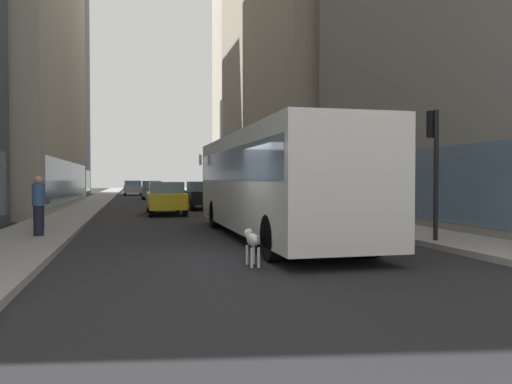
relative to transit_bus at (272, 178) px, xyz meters
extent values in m
plane|color=#232326|center=(-1.20, 31.65, -1.78)|extent=(120.00, 120.00, 0.00)
cube|color=gray|center=(-6.90, 31.65, -1.70)|extent=(2.40, 110.00, 0.15)
cube|color=#9E9991|center=(4.50, 31.65, -1.70)|extent=(2.40, 110.00, 0.15)
cube|color=slate|center=(-7.69, 18.13, -0.18)|extent=(0.08, 18.67, 2.40)
cube|color=#4C515B|center=(-13.10, 40.79, 12.95)|extent=(8.05, 21.46, 29.45)
cube|color=slate|center=(-9.10, 40.79, -0.18)|extent=(0.08, 19.31, 2.40)
cube|color=slate|center=(5.65, 1.82, -0.18)|extent=(0.08, 16.51, 2.40)
cube|color=#A0937F|center=(10.70, 24.56, 9.17)|extent=(11.81, 23.70, 21.89)
cube|color=slate|center=(4.81, 24.56, -0.18)|extent=(0.08, 21.33, 2.40)
cube|color=#B2A893|center=(10.70, 46.99, 15.93)|extent=(8.05, 16.31, 35.41)
cube|color=slate|center=(6.70, 46.99, -0.18)|extent=(0.08, 14.68, 2.40)
cube|color=silver|center=(0.00, -0.01, -0.10)|extent=(2.55, 11.50, 2.75)
cube|color=slate|center=(0.00, -0.01, 0.39)|extent=(2.57, 11.04, 0.90)
cube|color=black|center=(0.00, 5.69, -1.23)|extent=(2.55, 0.16, 0.44)
cylinder|color=black|center=(-1.12, 3.54, -1.28)|extent=(0.30, 1.00, 1.00)
cylinder|color=black|center=(1.13, 3.54, -1.28)|extent=(0.30, 1.00, 1.00)
cylinder|color=black|center=(-1.12, -4.16, -1.28)|extent=(0.30, 1.00, 1.00)
cylinder|color=black|center=(1.13, -4.16, -1.28)|extent=(0.30, 1.00, 1.00)
cube|color=silver|center=(-1.45, 5.14, 0.72)|extent=(0.08, 0.24, 0.40)
cube|color=black|center=(0.00, 15.47, -1.08)|extent=(1.83, 4.63, 0.75)
cube|color=slate|center=(0.00, 15.24, -0.43)|extent=(1.68, 2.08, 0.55)
cylinder|color=black|center=(-0.80, 17.37, -1.46)|extent=(0.22, 0.64, 0.64)
cylinder|color=black|center=(0.80, 17.37, -1.46)|extent=(0.22, 0.64, 0.64)
cylinder|color=black|center=(-0.80, 13.58, -1.46)|extent=(0.22, 0.64, 0.64)
cylinder|color=black|center=(0.80, 13.58, -1.46)|extent=(0.22, 0.64, 0.64)
cube|color=#B7BABF|center=(-4.00, 43.10, -1.08)|extent=(1.91, 4.40, 0.75)
cube|color=slate|center=(-4.00, 42.88, -0.43)|extent=(1.76, 1.98, 0.55)
cylinder|color=black|center=(-4.84, 44.88, -1.46)|extent=(0.22, 0.64, 0.64)
cylinder|color=black|center=(-3.16, 44.88, -1.46)|extent=(0.22, 0.64, 0.64)
cylinder|color=black|center=(-4.84, 41.32, -1.46)|extent=(0.22, 0.64, 0.64)
cylinder|color=black|center=(-3.16, 41.32, -1.46)|extent=(0.22, 0.64, 0.64)
cube|color=yellow|center=(-2.40, 11.37, -1.08)|extent=(1.77, 4.73, 0.75)
cube|color=slate|center=(-2.40, 11.13, -0.43)|extent=(1.63, 2.13, 0.55)
cylinder|color=black|center=(-3.17, 13.32, -1.46)|extent=(0.22, 0.64, 0.64)
cylinder|color=black|center=(-1.63, 13.32, -1.46)|extent=(0.22, 0.64, 0.64)
cylinder|color=black|center=(-3.17, 9.42, -1.46)|extent=(0.22, 0.64, 0.64)
cylinder|color=black|center=(-1.63, 9.42, -1.46)|extent=(0.22, 0.64, 0.64)
cube|color=slate|center=(-2.40, 31.06, -1.08)|extent=(1.72, 4.00, 0.75)
cube|color=slate|center=(-2.40, 30.86, -0.43)|extent=(1.58, 1.80, 0.55)
cylinder|color=black|center=(-3.15, 32.65, -1.46)|extent=(0.22, 0.64, 0.64)
cylinder|color=black|center=(-1.65, 32.65, -1.46)|extent=(0.22, 0.64, 0.64)
cylinder|color=black|center=(-3.15, 29.48, -1.46)|extent=(0.22, 0.64, 0.64)
cylinder|color=black|center=(-1.65, 29.48, -1.46)|extent=(0.22, 0.64, 0.64)
ellipsoid|color=white|center=(-1.66, -4.60, -1.25)|extent=(0.22, 0.60, 0.26)
sphere|color=white|center=(-1.66, -4.22, -1.16)|extent=(0.20, 0.20, 0.20)
sphere|color=black|center=(-1.72, -4.20, -1.14)|extent=(0.07, 0.07, 0.07)
sphere|color=black|center=(-1.60, -4.20, -1.14)|extent=(0.07, 0.07, 0.07)
cylinder|color=white|center=(-1.66, -5.00, -1.20)|extent=(0.03, 0.16, 0.19)
cylinder|color=white|center=(-1.73, -4.39, -1.58)|extent=(0.06, 0.06, 0.40)
cylinder|color=white|center=(-1.59, -4.39, -1.58)|extent=(0.06, 0.06, 0.40)
cylinder|color=white|center=(-1.73, -4.81, -1.58)|extent=(0.06, 0.06, 0.40)
cylinder|color=white|center=(-1.59, -4.81, -1.58)|extent=(0.06, 0.06, 0.40)
sphere|color=black|center=(-1.61, -4.50, -1.21)|extent=(0.04, 0.04, 0.04)
sphere|color=black|center=(-1.72, -4.68, -1.23)|extent=(0.04, 0.04, 0.04)
sphere|color=black|center=(-1.64, -4.78, -1.19)|extent=(0.04, 0.04, 0.04)
cylinder|color=#1E1E2D|center=(-6.93, 3.06, -1.20)|extent=(0.28, 0.28, 0.85)
cylinder|color=maroon|center=(-6.93, 3.06, -0.47)|extent=(0.34, 0.34, 0.62)
sphere|color=tan|center=(-6.93, 3.06, -0.05)|extent=(0.22, 0.22, 0.22)
cube|color=#59331E|center=(-6.71, 3.06, -0.73)|extent=(0.12, 0.24, 0.20)
cylinder|color=#1E1E2D|center=(-6.60, 0.91, -1.20)|extent=(0.28, 0.28, 0.85)
cylinder|color=#33598C|center=(-6.60, 0.91, -0.47)|extent=(0.34, 0.34, 0.62)
sphere|color=tan|center=(-6.60, 0.91, -0.05)|extent=(0.22, 0.22, 0.22)
cylinder|color=black|center=(3.70, -2.72, 0.07)|extent=(0.12, 0.12, 3.40)
cube|color=black|center=(3.70, -2.54, 1.42)|extent=(0.24, 0.20, 0.70)
sphere|color=red|center=(3.70, -2.43, 1.64)|extent=(0.11, 0.11, 0.11)
sphere|color=orange|center=(3.70, -2.43, 1.42)|extent=(0.11, 0.11, 0.11)
sphere|color=green|center=(3.70, -2.43, 1.20)|extent=(0.11, 0.11, 0.11)
camera|label=1|loc=(-3.99, -14.53, -0.03)|focal=35.75mm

